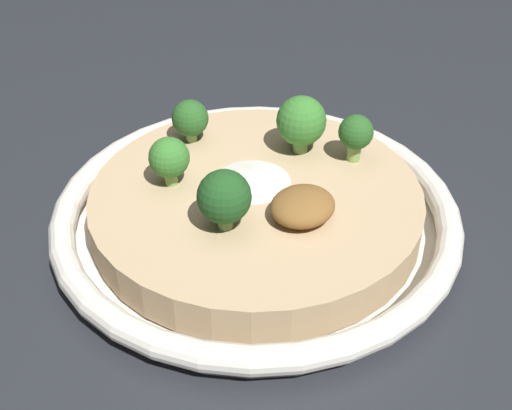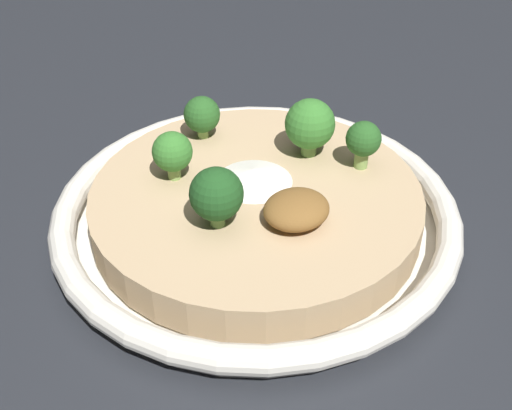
# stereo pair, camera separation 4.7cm
# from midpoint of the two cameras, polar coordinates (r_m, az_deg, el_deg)

# --- Properties ---
(ground_plane) EXTENTS (6.00, 6.00, 0.00)m
(ground_plane) POSITION_cam_midpoint_polar(r_m,az_deg,el_deg) (0.49, 2.79, -2.07)
(ground_plane) COLOR #23262B
(risotto_bowl) EXTENTS (0.30, 0.30, 0.03)m
(risotto_bowl) POSITION_cam_midpoint_polar(r_m,az_deg,el_deg) (0.48, 2.84, -0.54)
(risotto_bowl) COLOR silver
(risotto_bowl) RESTS_ON ground_plane
(cheese_sprinkle) EXTENTS (0.06, 0.06, 0.01)m
(cheese_sprinkle) POSITION_cam_midpoint_polar(r_m,az_deg,el_deg) (0.47, 2.69, 2.57)
(cheese_sprinkle) COLOR white
(cheese_sprinkle) RESTS_ON risotto_bowl
(crispy_onion_garnish) EXTENTS (0.05, 0.04, 0.02)m
(crispy_onion_garnish) POSITION_cam_midpoint_polar(r_m,az_deg,el_deg) (0.43, 7.12, -0.33)
(crispy_onion_garnish) COLOR brown
(crispy_onion_garnish) RESTS_ON risotto_bowl
(broccoli_back_right) EXTENTS (0.04, 0.04, 0.04)m
(broccoli_back_right) POSITION_cam_midpoint_polar(r_m,az_deg,el_deg) (0.42, -0.31, 0.80)
(broccoli_back_right) COLOR #668E47
(broccoli_back_right) RESTS_ON risotto_bowl
(broccoli_back_left) EXTENTS (0.03, 0.03, 0.04)m
(broccoli_back_left) POSITION_cam_midpoint_polar(r_m,az_deg,el_deg) (0.49, 12.29, 5.53)
(broccoli_back_left) COLOR #84A856
(broccoli_back_left) RESTS_ON risotto_bowl
(broccoli_front_right) EXTENTS (0.03, 0.03, 0.04)m
(broccoli_front_right) POSITION_cam_midpoint_polar(r_m,az_deg,el_deg) (0.47, -4.58, 4.57)
(broccoli_front_right) COLOR #84A856
(broccoli_front_right) RESTS_ON risotto_bowl
(broccoli_front_left) EXTENTS (0.03, 0.03, 0.04)m
(broccoli_front_left) POSITION_cam_midpoint_polar(r_m,az_deg,el_deg) (0.52, -2.21, 7.91)
(broccoli_front_left) COLOR #84A856
(broccoli_front_left) RESTS_ON risotto_bowl
(broccoli_left) EXTENTS (0.04, 0.04, 0.05)m
(broccoli_left) POSITION_cam_midpoint_polar(r_m,az_deg,el_deg) (0.49, 7.57, 6.99)
(broccoli_left) COLOR #668E47
(broccoli_left) RESTS_ON risotto_bowl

